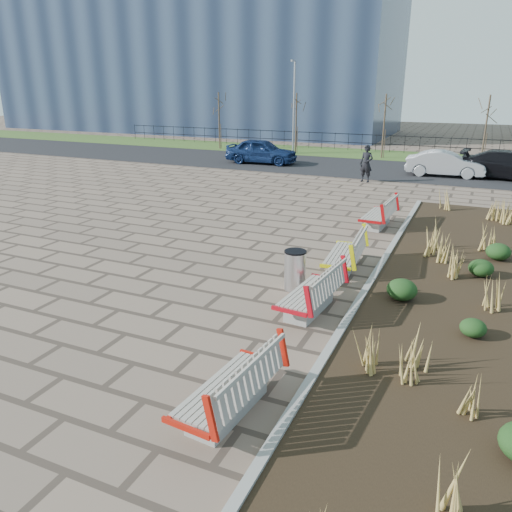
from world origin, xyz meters
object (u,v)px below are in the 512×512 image
at_px(car_blue, 261,151).
at_px(lamp_west, 294,109).
at_px(litter_bin, 295,270).
at_px(bench_b, 310,290).
at_px(bench_a, 227,384).
at_px(car_black, 511,165).
at_px(bench_d, 378,212).
at_px(pedestrian, 366,164).
at_px(car_silver, 445,164).
at_px(bench_c, 343,252).

distance_m(car_blue, lamp_west, 5.32).
bearing_deg(litter_bin, bench_b, -55.60).
bearing_deg(bench_a, car_black, 84.31).
xyz_separation_m(bench_d, car_black, (4.45, 11.63, 0.23)).
xyz_separation_m(litter_bin, pedestrian, (-1.45, 14.35, 0.44)).
height_order(car_blue, lamp_west, lamp_west).
height_order(bench_d, car_silver, car_silver).
relative_size(car_blue, car_silver, 1.09).
distance_m(bench_a, pedestrian, 19.40).
height_order(bench_c, car_silver, car_silver).
relative_size(pedestrian, car_blue, 0.42).
xyz_separation_m(pedestrian, car_black, (6.62, 3.64, -0.18)).
xyz_separation_m(bench_b, lamp_west, (-9.00, 23.51, 2.54)).
height_order(bench_d, car_black, car_black).
bearing_deg(bench_c, bench_a, -93.85).
bearing_deg(pedestrian, car_blue, 167.64).
bearing_deg(pedestrian, bench_a, -70.96).
height_order(bench_a, car_silver, car_silver).
bearing_deg(car_silver, car_black, -85.13).
bearing_deg(car_blue, bench_a, -160.93).
xyz_separation_m(bench_b, litter_bin, (-0.72, 1.05, -0.03)).
distance_m(litter_bin, car_blue, 19.63).
height_order(litter_bin, pedestrian, pedestrian).
height_order(bench_a, bench_c, same).
bearing_deg(car_silver, bench_d, 170.77).
bearing_deg(bench_b, car_silver, 91.15).
height_order(bench_a, car_black, car_black).
distance_m(pedestrian, car_black, 7.56).
xyz_separation_m(bench_a, pedestrian, (-2.17, 19.28, 0.41)).
bearing_deg(car_silver, bench_c, 172.68).
relative_size(bench_a, car_blue, 0.48).
height_order(bench_b, car_blue, car_blue).
relative_size(bench_d, car_blue, 0.48).
bearing_deg(bench_b, pedestrian, 103.18).
relative_size(litter_bin, car_blue, 0.22).
bearing_deg(car_blue, bench_b, -156.88).
xyz_separation_m(bench_a, car_blue, (-9.29, 22.59, 0.26)).
height_order(bench_a, car_blue, car_blue).
distance_m(litter_bin, car_black, 18.72).
bearing_deg(bench_a, pedestrian, 101.72).
bearing_deg(lamp_west, bench_a, -71.81).
height_order(bench_c, car_blue, car_blue).
bearing_deg(car_blue, bench_c, -153.00).
distance_m(bench_c, car_blue, 18.42).
distance_m(bench_a, bench_c, 6.68).
distance_m(bench_c, car_black, 16.83).
height_order(bench_c, litter_bin, bench_c).
xyz_separation_m(bench_c, car_silver, (1.30, 15.82, 0.18)).
bearing_deg(bench_b, car_black, 82.00).
bearing_deg(car_silver, bench_a, 174.08).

